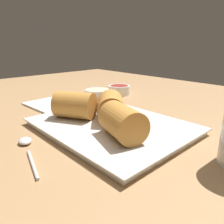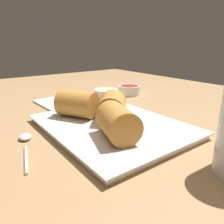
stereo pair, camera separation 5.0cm
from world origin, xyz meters
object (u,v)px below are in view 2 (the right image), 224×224
at_px(dipping_bowl_near, 106,94).
at_px(dipping_bowl_far, 129,90).
at_px(spoon, 25,141).
at_px(serving_plate, 112,126).
at_px(napkin, 62,102).

bearing_deg(dipping_bowl_near, dipping_bowl_far, 89.96).
xyz_separation_m(dipping_bowl_near, spoon, (0.19, -0.32, -0.01)).
height_order(dipping_bowl_near, dipping_bowl_far, same).
relative_size(dipping_bowl_far, spoon, 0.54).
relative_size(serving_plate, spoon, 2.22).
bearing_deg(spoon, napkin, 141.68).
bearing_deg(napkin, serving_plate, -0.19).
relative_size(dipping_bowl_near, spoon, 0.54).
distance_m(dipping_bowl_near, spoon, 0.37).
bearing_deg(serving_plate, dipping_bowl_near, 147.64).
bearing_deg(dipping_bowl_near, spoon, -59.53).
distance_m(dipping_bowl_near, dipping_bowl_far, 0.10).
relative_size(dipping_bowl_far, napkin, 0.52).
xyz_separation_m(serving_plate, dipping_bowl_far, (-0.23, 0.25, 0.01)).
bearing_deg(serving_plate, dipping_bowl_far, 132.55).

